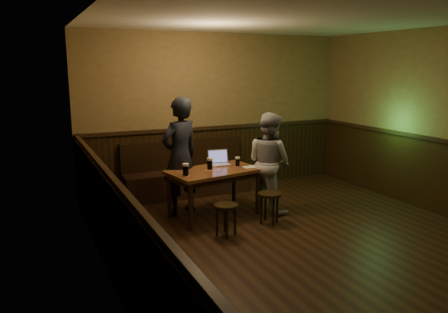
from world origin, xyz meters
name	(u,v)px	position (x,y,z in m)	size (l,w,h in m)	color
room	(306,149)	(0.00, 0.22, 1.20)	(5.04, 6.04, 2.84)	black
bench	(186,177)	(-0.69, 2.75, 0.31)	(2.20, 0.50, 0.95)	black
pub_table	(214,176)	(-0.69, 1.52, 0.62)	(1.45, 0.99, 0.72)	#5F2D1B
stool_left	(226,211)	(-0.86, 0.74, 0.34)	(0.40, 0.40, 0.43)	black
stool_right	(270,199)	(-0.10, 0.90, 0.36)	(0.35, 0.35, 0.45)	black
pint_left	(186,170)	(-1.20, 1.34, 0.80)	(0.11, 0.11, 0.18)	#A3142C
pint_mid	(210,164)	(-0.74, 1.55, 0.80)	(0.11, 0.11, 0.18)	#A3142C
pint_right	(238,162)	(-0.27, 1.58, 0.79)	(0.09, 0.09, 0.15)	#A3142C
laptop	(219,161)	(-0.48, 1.80, 0.77)	(0.35, 0.30, 0.22)	silver
menu	(250,167)	(-0.12, 1.45, 0.72)	(0.22, 0.15, 0.00)	silver
person_suit	(180,156)	(-1.09, 1.88, 0.89)	(0.65, 0.43, 1.78)	black
person_grey	(269,162)	(0.18, 1.40, 0.77)	(0.75, 0.58, 1.54)	#96969C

